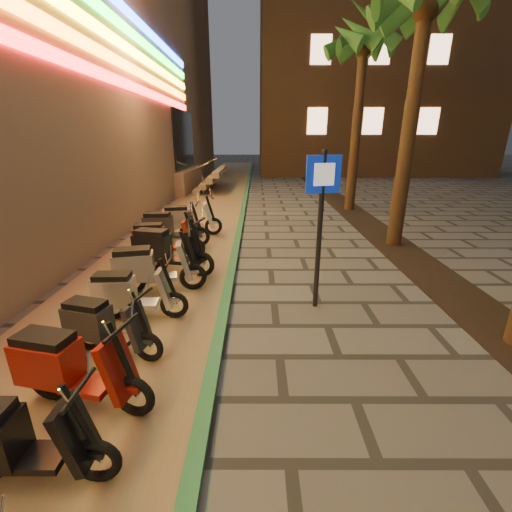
{
  "coord_description": "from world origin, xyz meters",
  "views": [
    {
      "loc": [
        -0.32,
        -2.41,
        2.92
      ],
      "look_at": [
        -0.34,
        2.54,
        1.2
      ],
      "focal_mm": 24.0,
      "sensor_mm": 36.0,
      "label": 1
    }
  ],
  "objects_px": {
    "scooter_6": "(102,326)",
    "scooter_7": "(129,294)",
    "scooter_5": "(68,367)",
    "scooter_11": "(168,228)",
    "scooter_8": "(149,268)",
    "pedestrian_sign": "(321,210)",
    "scooter_12": "(186,220)",
    "scooter_10": "(161,240)",
    "scooter_4": "(10,441)",
    "scooter_9": "(164,249)"
  },
  "relations": [
    {
      "from": "scooter_6",
      "to": "scooter_7",
      "type": "distance_m",
      "value": 0.98
    },
    {
      "from": "scooter_6",
      "to": "scooter_5",
      "type": "bearing_deg",
      "value": -72.25
    },
    {
      "from": "scooter_11",
      "to": "scooter_8",
      "type": "bearing_deg",
      "value": -85.98
    },
    {
      "from": "scooter_11",
      "to": "scooter_5",
      "type": "bearing_deg",
      "value": -89.45
    },
    {
      "from": "pedestrian_sign",
      "to": "scooter_12",
      "type": "bearing_deg",
      "value": 109.48
    },
    {
      "from": "scooter_6",
      "to": "scooter_10",
      "type": "bearing_deg",
      "value": 108.39
    },
    {
      "from": "scooter_4",
      "to": "scooter_9",
      "type": "xyz_separation_m",
      "value": [
        0.06,
        4.96,
        0.11
      ]
    },
    {
      "from": "scooter_7",
      "to": "scooter_12",
      "type": "distance_m",
      "value": 5.05
    },
    {
      "from": "scooter_6",
      "to": "scooter_11",
      "type": "bearing_deg",
      "value": 108.48
    },
    {
      "from": "scooter_7",
      "to": "scooter_9",
      "type": "xyz_separation_m",
      "value": [
        0.06,
        2.07,
        0.09
      ]
    },
    {
      "from": "pedestrian_sign",
      "to": "scooter_6",
      "type": "xyz_separation_m",
      "value": [
        -3.22,
        -1.45,
        -1.33
      ]
    },
    {
      "from": "scooter_5",
      "to": "scooter_12",
      "type": "distance_m",
      "value": 7.01
    },
    {
      "from": "pedestrian_sign",
      "to": "scooter_7",
      "type": "xyz_separation_m",
      "value": [
        -3.19,
        -0.48,
        -1.31
      ]
    },
    {
      "from": "pedestrian_sign",
      "to": "scooter_11",
      "type": "distance_m",
      "value": 5.17
    },
    {
      "from": "scooter_9",
      "to": "scooter_12",
      "type": "height_order",
      "value": "scooter_9"
    },
    {
      "from": "scooter_10",
      "to": "scooter_12",
      "type": "height_order",
      "value": "scooter_12"
    },
    {
      "from": "scooter_7",
      "to": "scooter_12",
      "type": "relative_size",
      "value": 0.87
    },
    {
      "from": "scooter_6",
      "to": "scooter_7",
      "type": "bearing_deg",
      "value": 103.35
    },
    {
      "from": "scooter_9",
      "to": "scooter_10",
      "type": "relative_size",
      "value": 1.07
    },
    {
      "from": "scooter_5",
      "to": "scooter_11",
      "type": "relative_size",
      "value": 0.91
    },
    {
      "from": "pedestrian_sign",
      "to": "scooter_9",
      "type": "xyz_separation_m",
      "value": [
        -3.13,
        1.6,
        -1.21
      ]
    },
    {
      "from": "scooter_4",
      "to": "scooter_7",
      "type": "relative_size",
      "value": 0.96
    },
    {
      "from": "scooter_7",
      "to": "scooter_10",
      "type": "height_order",
      "value": "scooter_10"
    },
    {
      "from": "scooter_4",
      "to": "pedestrian_sign",
      "type": "bearing_deg",
      "value": 46.79
    },
    {
      "from": "scooter_6",
      "to": "scooter_10",
      "type": "distance_m",
      "value": 3.95
    },
    {
      "from": "scooter_11",
      "to": "scooter_4",
      "type": "bearing_deg",
      "value": -90.06
    },
    {
      "from": "scooter_12",
      "to": "scooter_11",
      "type": "bearing_deg",
      "value": -121.35
    },
    {
      "from": "pedestrian_sign",
      "to": "scooter_5",
      "type": "bearing_deg",
      "value": -158.38
    },
    {
      "from": "scooter_9",
      "to": "scooter_6",
      "type": "bearing_deg",
      "value": -79.51
    },
    {
      "from": "scooter_6",
      "to": "scooter_11",
      "type": "distance_m",
      "value": 5.05
    },
    {
      "from": "scooter_12",
      "to": "scooter_7",
      "type": "bearing_deg",
      "value": -105.01
    },
    {
      "from": "scooter_10",
      "to": "scooter_6",
      "type": "bearing_deg",
      "value": -93.3
    },
    {
      "from": "pedestrian_sign",
      "to": "scooter_7",
      "type": "distance_m",
      "value": 3.48
    },
    {
      "from": "pedestrian_sign",
      "to": "scooter_12",
      "type": "distance_m",
      "value": 5.74
    },
    {
      "from": "scooter_9",
      "to": "scooter_12",
      "type": "distance_m",
      "value": 2.98
    },
    {
      "from": "scooter_4",
      "to": "scooter_9",
      "type": "relative_size",
      "value": 0.8
    },
    {
      "from": "pedestrian_sign",
      "to": "scooter_8",
      "type": "bearing_deg",
      "value": 154.54
    },
    {
      "from": "scooter_7",
      "to": "pedestrian_sign",
      "type": "bearing_deg",
      "value": 5.48
    },
    {
      "from": "scooter_7",
      "to": "scooter_10",
      "type": "xyz_separation_m",
      "value": [
        -0.26,
        2.97,
        0.06
      ]
    },
    {
      "from": "pedestrian_sign",
      "to": "scooter_10",
      "type": "bearing_deg",
      "value": 128.33
    },
    {
      "from": "scooter_10",
      "to": "scooter_4",
      "type": "bearing_deg",
      "value": -94.13
    },
    {
      "from": "scooter_8",
      "to": "scooter_12",
      "type": "height_order",
      "value": "scooter_12"
    },
    {
      "from": "pedestrian_sign",
      "to": "scooter_7",
      "type": "height_order",
      "value": "pedestrian_sign"
    },
    {
      "from": "scooter_9",
      "to": "scooter_11",
      "type": "xyz_separation_m",
      "value": [
        -0.4,
        1.99,
        -0.01
      ]
    },
    {
      "from": "scooter_5",
      "to": "scooter_7",
      "type": "height_order",
      "value": "scooter_5"
    },
    {
      "from": "pedestrian_sign",
      "to": "scooter_12",
      "type": "relative_size",
      "value": 1.54
    },
    {
      "from": "scooter_11",
      "to": "scooter_6",
      "type": "bearing_deg",
      "value": -89.33
    },
    {
      "from": "scooter_7",
      "to": "scooter_9",
      "type": "relative_size",
      "value": 0.83
    },
    {
      "from": "scooter_9",
      "to": "scooter_10",
      "type": "distance_m",
      "value": 0.95
    },
    {
      "from": "scooter_11",
      "to": "scooter_12",
      "type": "xyz_separation_m",
      "value": [
        0.28,
        0.99,
        -0.01
      ]
    }
  ]
}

